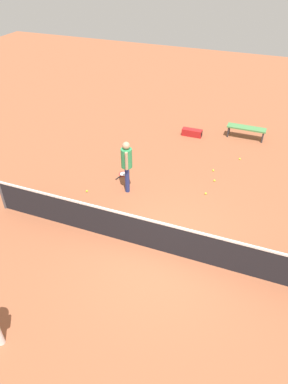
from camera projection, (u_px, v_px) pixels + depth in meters
The scene contains 12 objects.
ground_plane at pixel (164, 252), 8.93m from camera, with size 40.00×40.00×0.00m, color #9E5638.
court_net at pixel (165, 238), 8.63m from camera, with size 10.09×0.09×1.07m.
player_near_side at pixel (127, 162), 10.54m from camera, with size 0.45×0.51×1.70m.
tennis_racket_near_player at pixel (123, 174), 11.82m from camera, with size 0.38×0.61×0.03m.
tennis_ball_near_player at pixel (275, 256), 8.76m from camera, with size 0.07×0.07×0.07m, color #C6E033.
tennis_ball_by_net at pixel (87, 191), 11.00m from camera, with size 0.07×0.07×0.07m, color #C6E033.
tennis_ball_midcourt at pixel (206, 194), 10.90m from camera, with size 0.07×0.07×0.07m, color #C6E033.
tennis_ball_baseline at pixel (214, 181), 11.48m from camera, with size 0.07×0.07×0.07m, color #C6E033.
tennis_ball_stray_left at pixel (213, 170), 11.98m from camera, with size 0.07×0.07×0.07m, color #C6E033.
tennis_ball_stray_right at pixel (240, 159), 12.59m from camera, with size 0.07×0.07×0.07m, color #C6E033.
courtside_bench at pixel (246, 129), 13.72m from camera, with size 1.50×0.41×0.48m.
equipment_bag at pixel (193, 133), 14.04m from camera, with size 0.80×0.29×0.28m.
Camera 1 is at (-1.78, 6.04, 6.54)m, focal length 32.48 mm.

